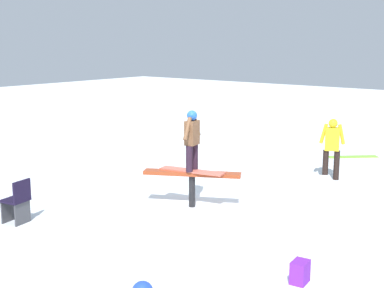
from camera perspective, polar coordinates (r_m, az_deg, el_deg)
ground_plane at (r=11.61m, az=0.00°, el=-6.69°), size 60.00×60.00×0.00m
rail_feature at (r=11.43m, az=0.00°, el=-3.58°), size 1.97×1.24×0.78m
snow_kicker_ramp at (r=11.35m, az=9.91°, el=-5.59°), size 2.30×2.18×0.64m
main_rider_on_rail at (r=11.26m, az=0.00°, el=0.22°), size 1.46×0.73×1.31m
bystander_yellow at (r=14.09m, az=14.70°, el=-0.16°), size 0.63×0.34×1.58m
loose_snowboard_lime at (r=17.12m, az=16.78°, el=-1.31°), size 1.30×1.25×0.02m
folding_chair at (r=11.03m, az=-18.16°, el=-5.96°), size 0.52×0.52×0.88m
backpack_on_snow at (r=8.26m, az=11.44°, el=-13.24°), size 0.25×0.32×0.34m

